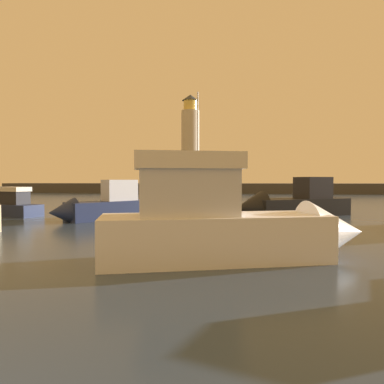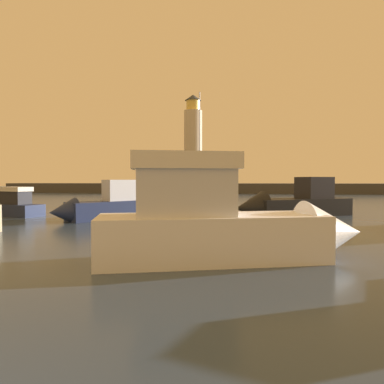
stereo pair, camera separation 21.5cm
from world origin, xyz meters
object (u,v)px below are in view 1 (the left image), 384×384
Objects in this scene: motorboat_1 at (236,223)px; sailboat_moored at (191,199)px; motorboat_0 at (288,204)px; motorboat_4 at (101,207)px; lighthouse at (190,142)px; motorboat_6 at (4,206)px.

motorboat_1 is 0.76× the size of sailboat_moored.
sailboat_moored is (-8.38, 11.33, -0.28)m from motorboat_0.
motorboat_1 reaches higher than motorboat_4.
motorboat_1 is at bearing -51.01° from motorboat_4.
lighthouse is 60.92m from motorboat_1.
sailboat_moored is (-4.38, 25.67, -0.59)m from motorboat_1.
motorboat_0 is at bearing -74.73° from lighthouse.
motorboat_4 is at bearing -163.94° from motorboat_0.
motorboat_4 is at bearing -13.23° from motorboat_6.
motorboat_6 is (-8.46, -47.00, -9.87)m from lighthouse.
motorboat_1 is at bearing -82.01° from lighthouse.
sailboat_moored is (4.27, 14.98, -0.25)m from motorboat_4.
motorboat_1 is at bearing -105.57° from motorboat_0.
motorboat_1 is (-4.00, -14.34, 0.31)m from motorboat_0.
motorboat_1 is 1.43× the size of motorboat_4.
motorboat_0 is at bearing 16.06° from motorboat_4.
motorboat_6 is 18.04m from sailboat_moored.
lighthouse is 2.78× the size of motorboat_6.
motorboat_1 is 13.76m from motorboat_4.
lighthouse is at bearing 96.70° from sailboat_moored.
lighthouse reaches higher than motorboat_4.
motorboat_1 is (8.37, -59.61, -9.37)m from lighthouse.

